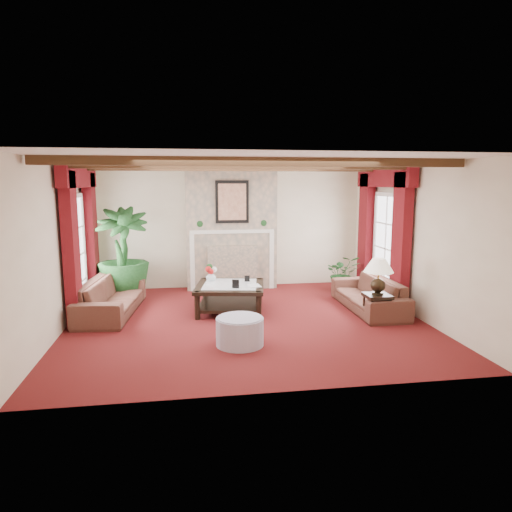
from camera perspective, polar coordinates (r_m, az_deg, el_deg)
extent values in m
plane|color=#4E0E10|center=(7.96, -1.14, -8.10)|extent=(6.00, 6.00, 0.00)
plane|color=white|center=(7.61, -1.21, 11.70)|extent=(6.00, 6.00, 0.00)
cube|color=beige|center=(10.38, -3.22, 3.56)|extent=(6.00, 0.02, 2.70)
cube|color=beige|center=(7.86, -23.41, 1.00)|extent=(0.02, 5.50, 2.70)
cube|color=beige|center=(8.60, 19.06, 1.90)|extent=(0.02, 5.50, 2.70)
imported|color=black|center=(8.68, -17.68, -4.21)|extent=(2.27, 1.07, 0.84)
imported|color=black|center=(8.81, 13.93, -3.99)|extent=(2.04, 0.60, 0.80)
imported|color=black|center=(9.68, -16.27, -2.14)|extent=(1.41, 2.08, 1.05)
imported|color=black|center=(10.16, 10.76, -2.63)|extent=(0.92, 0.98, 0.63)
cylinder|color=#A6A0B5|center=(6.78, -2.03, -9.41)|extent=(0.70, 0.70, 0.41)
imported|color=silver|center=(8.73, -5.66, -2.55)|extent=(0.27, 0.28, 0.19)
imported|color=black|center=(8.20, -0.94, -2.89)|extent=(0.22, 0.07, 0.29)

